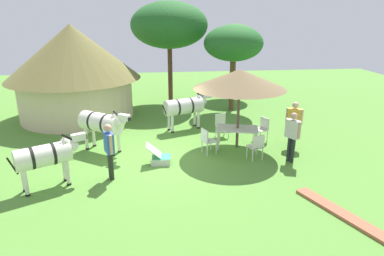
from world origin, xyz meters
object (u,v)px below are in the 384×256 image
object	(u,v)px
guest_beside_umbrella	(292,133)
standing_watcher	(109,147)
shade_umbrella	(240,79)
striped_lounge_chair	(159,156)
thatched_hut	(74,68)
patio_chair_near_hut	(221,124)
patio_chair_near_lawn	(207,139)
zebra_nearest_camera	(102,123)
acacia_tree_left_background	(233,44)
zebra_by_umbrella	(45,156)
acacia_tree_far_lawn	(235,38)
patio_chair_west_end	(256,145)
patio_chair_east_end	(262,128)
acacia_tree_behind_hut	(169,25)
guest_behind_table	(294,120)
zebra_toward_hut	(185,107)
patio_dining_table	(237,130)

from	to	relation	value
guest_beside_umbrella	standing_watcher	size ratio (longest dim) A/B	0.99
shade_umbrella	striped_lounge_chair	world-z (taller)	shade_umbrella
thatched_hut	patio_chair_near_hut	world-z (taller)	thatched_hut
patio_chair_near_lawn	zebra_nearest_camera	bearing A→B (deg)	-120.98
guest_beside_umbrella	standing_watcher	distance (m)	5.78
patio_chair_near_hut	acacia_tree_left_background	size ratio (longest dim) A/B	0.22
guest_beside_umbrella	striped_lounge_chair	bearing A→B (deg)	-123.89
patio_chair_near_hut	shade_umbrella	bearing A→B (deg)	90.00
thatched_hut	striped_lounge_chair	bearing A→B (deg)	-57.70
shade_umbrella	zebra_by_umbrella	world-z (taller)	shade_umbrella
acacia_tree_far_lawn	striped_lounge_chair	bearing A→B (deg)	-116.61
patio_chair_west_end	acacia_tree_far_lawn	distance (m)	9.81
patio_chair_east_end	standing_watcher	distance (m)	6.06
thatched_hut	zebra_nearest_camera	world-z (taller)	thatched_hut
standing_watcher	acacia_tree_far_lawn	world-z (taller)	acacia_tree_far_lawn
guest_beside_umbrella	acacia_tree_behind_hut	bearing A→B (deg)	173.46
guest_beside_umbrella	acacia_tree_left_background	bearing A→B (deg)	155.51
zebra_nearest_camera	acacia_tree_behind_hut	xyz separation A→B (m)	(2.76, 6.74, 3.05)
patio_chair_west_end	zebra_nearest_camera	xyz separation A→B (m)	(-5.15, 1.40, 0.52)
patio_chair_near_hut	guest_beside_umbrella	xyz separation A→B (m)	(1.78, -2.69, 0.49)
standing_watcher	guest_behind_table	bearing A→B (deg)	86.74
zebra_toward_hut	acacia_tree_behind_hut	world-z (taller)	acacia_tree_behind_hut
standing_watcher	acacia_tree_left_background	world-z (taller)	acacia_tree_left_background
zebra_nearest_camera	guest_behind_table	bearing A→B (deg)	122.16
patio_dining_table	standing_watcher	xyz separation A→B (m)	(-4.31, -2.05, 0.36)
patio_chair_west_end	patio_dining_table	bearing A→B (deg)	90.00
patio_chair_near_hut	standing_watcher	distance (m)	5.16
guest_behind_table	patio_chair_east_end	bearing A→B (deg)	169.64
patio_dining_table	guest_behind_table	world-z (taller)	guest_behind_table
standing_watcher	shade_umbrella	bearing A→B (deg)	95.67
shade_umbrella	striped_lounge_chair	xyz separation A→B (m)	(-2.88, -1.11, -2.26)
standing_watcher	zebra_toward_hut	xyz separation A→B (m)	(2.62, 4.34, -0.04)
striped_lounge_chair	zebra_nearest_camera	xyz separation A→B (m)	(-1.92, 1.29, 0.78)
standing_watcher	zebra_nearest_camera	xyz separation A→B (m)	(-0.49, 2.24, 0.02)
thatched_hut	patio_chair_near_hut	distance (m)	7.31
patio_chair_west_end	patio_chair_near_lawn	world-z (taller)	same
zebra_toward_hut	striped_lounge_chair	bearing A→B (deg)	-39.63
patio_chair_near_lawn	guest_behind_table	distance (m)	3.26
guest_beside_umbrella	standing_watcher	bearing A→B (deg)	-113.30
acacia_tree_left_background	acacia_tree_far_lawn	distance (m)	3.13
zebra_toward_hut	patio_chair_west_end	bearing A→B (deg)	9.94
patio_chair_near_lawn	acacia_tree_left_background	bearing A→B (deg)	138.10
patio_chair_east_end	guest_beside_umbrella	size ratio (longest dim) A/B	0.53
standing_watcher	acacia_tree_left_background	xyz separation A→B (m)	(5.23, 7.10, 2.27)
thatched_hut	zebra_by_umbrella	size ratio (longest dim) A/B	3.12
guest_behind_table	acacia_tree_behind_hut	distance (m)	8.73
zebra_toward_hut	acacia_tree_behind_hut	xyz separation A→B (m)	(-0.35, 4.64, 3.10)
patio_chair_near_lawn	standing_watcher	size ratio (longest dim) A/B	0.53
shade_umbrella	zebra_toward_hut	distance (m)	3.23
patio_chair_near_lawn	shade_umbrella	bearing A→B (deg)	90.00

